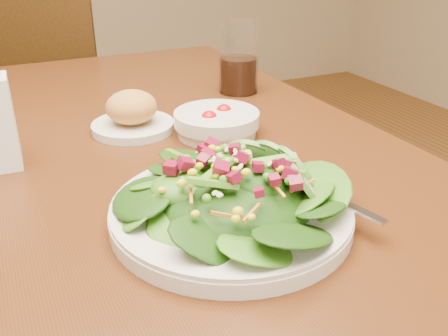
{
  "coord_description": "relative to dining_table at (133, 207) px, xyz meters",
  "views": [
    {
      "loc": [
        -0.18,
        -0.74,
        1.09
      ],
      "look_at": [
        0.06,
        -0.24,
        0.82
      ],
      "focal_mm": 40.0,
      "sensor_mm": 36.0,
      "label": 1
    }
  ],
  "objects": [
    {
      "name": "drinking_glass",
      "position": [
        0.32,
        0.23,
        0.17
      ],
      "size": [
        0.09,
        0.09,
        0.15
      ],
      "color": "silver",
      "rests_on": "dining_table"
    },
    {
      "name": "salad_plate",
      "position": [
        0.07,
        -0.26,
        0.13
      ],
      "size": [
        0.31,
        0.3,
        0.09
      ],
      "rotation": [
        0.0,
        0.0,
        -0.26
      ],
      "color": "silver",
      "rests_on": "dining_table"
    },
    {
      "name": "tomato_bowl",
      "position": [
        0.17,
        0.01,
        0.12
      ],
      "size": [
        0.15,
        0.15,
        0.05
      ],
      "color": "silver",
      "rests_on": "dining_table"
    },
    {
      "name": "dining_table",
      "position": [
        0.0,
        0.0,
        0.0
      ],
      "size": [
        0.9,
        1.4,
        0.75
      ],
      "color": "#49220D",
      "rests_on": "ground_plane"
    },
    {
      "name": "bread_plate",
      "position": [
        0.04,
        0.1,
        0.13
      ],
      "size": [
        0.15,
        0.15,
        0.08
      ],
      "color": "silver",
      "rests_on": "dining_table"
    },
    {
      "name": "chair_far",
      "position": [
        -0.01,
        1.08,
        -0.14
      ],
      "size": [
        0.57,
        0.57,
        0.96
      ],
      "rotation": [
        0.0,
        0.0,
        2.78
      ],
      "color": "#39220A",
      "rests_on": "ground_plane"
    }
  ]
}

